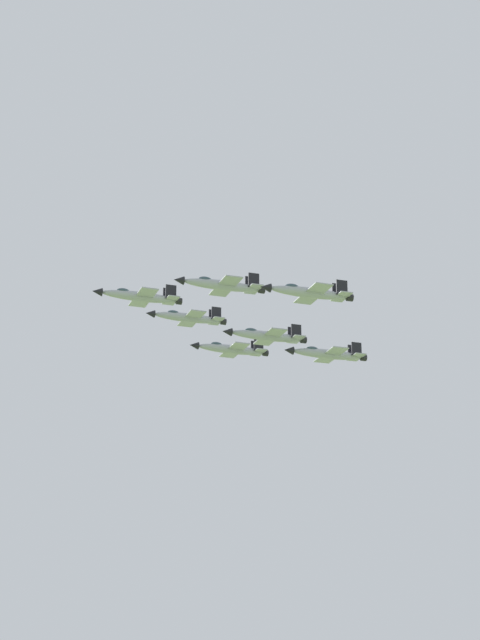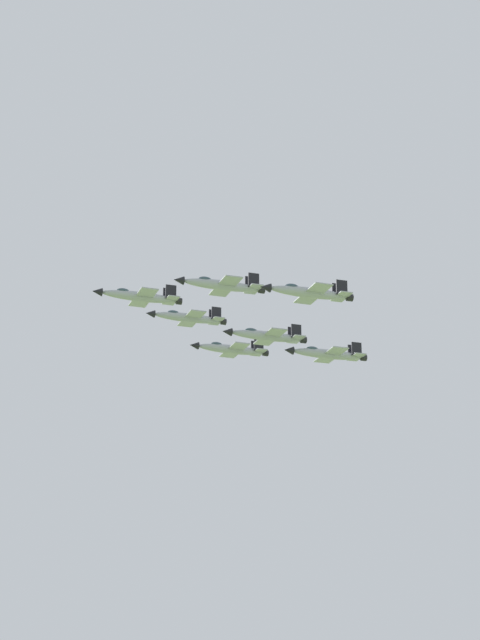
{
  "view_description": "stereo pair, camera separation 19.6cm",
  "coord_description": "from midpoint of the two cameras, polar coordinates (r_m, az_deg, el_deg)",
  "views": [
    {
      "loc": [
        37.05,
        201.66,
        41.89
      ],
      "look_at": [
        -8.35,
        10.84,
        109.88
      ],
      "focal_mm": 63.27,
      "sensor_mm": 36.0,
      "label": 1
    },
    {
      "loc": [
        36.86,
        201.7,
        41.89
      ],
      "look_at": [
        -8.35,
        10.84,
        109.88
      ],
      "focal_mm": 63.27,
      "sensor_mm": 36.0,
      "label": 2
    }
  ],
  "objects": [
    {
      "name": "jet_left_wingman",
      "position": [
        197.09,
        -0.91,
        1.79
      ],
      "size": [
        16.68,
        10.26,
        3.51
      ],
      "rotation": [
        0.0,
        0.0,
        0.09
      ],
      "color": "#9EA3A8"
    },
    {
      "name": "jet_right_wingman",
      "position": [
        215.94,
        -2.62,
        0.13
      ],
      "size": [
        16.04,
        9.89,
        3.37
      ],
      "rotation": [
        0.0,
        0.0,
        0.1
      ],
      "color": "#9EA3A8"
    },
    {
      "name": "jet_left_outer",
      "position": [
        190.73,
        3.53,
        1.41
      ],
      "size": [
        16.84,
        10.37,
        3.54
      ],
      "rotation": [
        0.0,
        0.0,
        0.09
      ],
      "color": "#9EA3A8"
    },
    {
      "name": "jet_lead",
      "position": [
        203.32,
        -5.08,
        1.21
      ],
      "size": [
        16.58,
        10.22,
        3.48
      ],
      "rotation": [
        0.0,
        0.0,
        0.1
      ],
      "color": "#9EA3A8"
    },
    {
      "name": "jet_right_outer",
      "position": [
        228.14,
        -0.44,
        -1.48
      ],
      "size": [
        16.8,
        10.38,
        3.53
      ],
      "rotation": [
        0.0,
        0.0,
        0.11
      ],
      "color": "#9EA3A8"
    },
    {
      "name": "jet_slot_rear",
      "position": [
        208.47,
        1.38,
        -0.8
      ],
      "size": [
        16.53,
        10.19,
        3.47
      ],
      "rotation": [
        0.0,
        0.0,
        0.1
      ],
      "color": "#9EA3A8"
    },
    {
      "name": "jet_trailing",
      "position": [
        212.13,
        4.47,
        -1.71
      ],
      "size": [
        16.61,
        10.2,
        3.49
      ],
      "rotation": [
        0.0,
        0.0,
        0.08
      ],
      "color": "#9EA3A8"
    }
  ]
}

